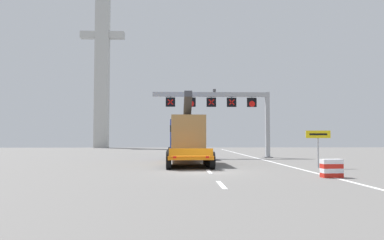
{
  "coord_description": "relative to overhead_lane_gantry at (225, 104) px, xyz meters",
  "views": [
    {
      "loc": [
        -1.42,
        -21.22,
        1.93
      ],
      "look_at": [
        -0.21,
        11.25,
        3.55
      ],
      "focal_mm": 34.37,
      "sensor_mm": 36.0,
      "label": 1
    }
  ],
  "objects": [
    {
      "name": "edge_line_right",
      "position": [
        2.91,
        -3.37,
        -5.33
      ],
      "size": [
        0.2,
        63.0,
        0.01
      ],
      "primitive_type": "cube",
      "color": "silver",
      "rests_on": "ground"
    },
    {
      "name": "exit_sign_yellow",
      "position": [
        4.44,
        -12.86,
        -3.47
      ],
      "size": [
        1.63,
        0.15,
        2.44
      ],
      "color": "#9EA0A5",
      "rests_on": "ground"
    },
    {
      "name": "heavy_haul_truck_orange",
      "position": [
        -4.11,
        -6.33,
        -3.35
      ],
      "size": [
        3.24,
        14.11,
        5.3
      ],
      "color": "orange",
      "rests_on": "ground"
    },
    {
      "name": "crash_barrier_striped",
      "position": [
        2.84,
        -18.68,
        -4.89
      ],
      "size": [
        1.03,
        0.57,
        0.9
      ],
      "color": "red",
      "rests_on": "ground"
    },
    {
      "name": "bridge_pylon_distant",
      "position": [
        -20.45,
        39.07,
        13.81
      ],
      "size": [
        9.0,
        2.0,
        37.51
      ],
      "color": "#B7B7B2",
      "rests_on": "ground"
    },
    {
      "name": "ground",
      "position": [
        -3.29,
        -15.37,
        -5.34
      ],
      "size": [
        112.0,
        112.0,
        0.0
      ],
      "primitive_type": "plane",
      "color": "slate"
    },
    {
      "name": "lane_markings",
      "position": [
        -2.93,
        12.85,
        -5.33
      ],
      "size": [
        0.2,
        71.04,
        0.01
      ],
      "color": "silver",
      "rests_on": "ground"
    },
    {
      "name": "overhead_lane_gantry",
      "position": [
        0.0,
        0.0,
        0.0
      ],
      "size": [
        11.99,
        0.9,
        6.86
      ],
      "color": "#9EA0A5",
      "rests_on": "ground"
    }
  ]
}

